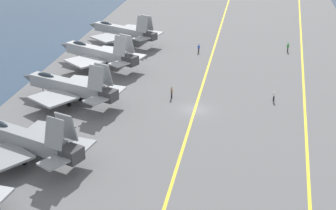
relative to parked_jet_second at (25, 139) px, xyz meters
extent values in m
plane|color=#2D425B|center=(17.29, -17.53, -2.86)|extent=(2000.00, 2000.00, 0.00)
cube|color=slate|center=(17.29, -17.53, -2.66)|extent=(202.18, 55.29, 0.40)
cube|color=yellow|center=(17.29, -32.73, -2.46)|extent=(181.76, 9.12, 0.01)
cube|color=yellow|center=(17.29, -17.53, -2.46)|extent=(181.96, 0.36, 0.01)
cube|color=gray|center=(0.13, 0.33, -0.01)|extent=(6.10, 12.17, 1.85)
cube|color=#38383A|center=(-2.47, -6.51, -0.01)|extent=(2.69, 2.62, 1.57)
cube|color=gray|center=(-3.27, 1.18, -0.61)|extent=(7.24, 7.29, 0.28)
cube|color=gray|center=(3.23, -1.29, -0.61)|extent=(5.70, 5.89, 0.28)
cube|color=gray|center=(-2.91, -4.92, 2.59)|extent=(1.77, 2.54, 3.31)
cube|color=gray|center=(-1.09, -5.61, 2.59)|extent=(1.77, 2.54, 3.31)
cube|color=gray|center=(-4.47, -5.22, -0.01)|extent=(3.60, 3.43, 0.20)
cube|color=gray|center=(-0.12, -6.87, -0.01)|extent=(3.19, 2.81, 0.20)
cylinder|color=#B2B2B7|center=(-1.53, -0.38, -1.70)|extent=(0.16, 0.16, 1.53)
cylinder|color=black|center=(-1.53, -0.38, -2.16)|extent=(0.42, 0.64, 0.60)
cylinder|color=#B2B2B7|center=(0.89, -1.29, -1.70)|extent=(0.16, 0.16, 1.53)
cylinder|color=black|center=(0.89, -1.29, -2.16)|extent=(0.42, 0.64, 0.60)
cube|color=#93999E|center=(16.88, 1.18, 0.05)|extent=(5.90, 12.43, 1.76)
cone|color=#5B5E60|center=(19.35, 8.05, 0.05)|extent=(2.38, 2.80, 1.67)
cube|color=#38383A|center=(14.36, -5.86, 0.05)|extent=(2.60, 2.60, 1.50)
ellipsoid|color=#232D38|center=(18.18, 4.78, 0.88)|extent=(1.95, 3.21, 0.97)
cube|color=#93999E|center=(13.56, 1.92, -0.53)|extent=(7.17, 7.29, 0.28)
cube|color=#93999E|center=(19.92, -0.36, -0.53)|extent=(5.51, 5.91, 0.28)
cube|color=#93999E|center=(13.95, -4.27, 2.62)|extent=(1.76, 2.58, 3.33)
cube|color=#93999E|center=(15.69, -4.89, 2.62)|extent=(1.76, 2.58, 3.33)
cube|color=#93999E|center=(12.39, -4.61, 0.05)|extent=(3.61, 3.45, 0.20)
cube|color=#93999E|center=(16.68, -6.15, 0.05)|extent=(3.16, 2.82, 0.20)
cylinder|color=#B2B2B7|center=(18.46, 5.57, -1.65)|extent=(0.16, 0.16, 1.63)
cylinder|color=black|center=(18.46, 5.57, -2.16)|extent=(0.41, 0.64, 0.60)
cylinder|color=#B2B2B7|center=(15.29, 0.39, -1.65)|extent=(0.16, 0.16, 1.63)
cylinder|color=black|center=(15.29, 0.39, -2.16)|extent=(0.41, 0.64, 0.60)
cylinder|color=#B2B2B7|center=(17.62, -0.44, -1.65)|extent=(0.16, 0.16, 1.63)
cylinder|color=black|center=(17.62, -0.44, -2.16)|extent=(0.41, 0.64, 0.60)
cube|color=#A8AAAF|center=(32.85, 1.64, 0.07)|extent=(7.09, 12.33, 1.79)
cone|color=#5B5E60|center=(36.03, 8.35, 0.07)|extent=(2.57, 2.92, 1.70)
cube|color=#38383A|center=(29.60, -5.24, 0.07)|extent=(2.75, 2.76, 1.52)
ellipsoid|color=#232D38|center=(34.52, 5.15, 0.92)|extent=(2.22, 3.23, 0.99)
cube|color=#A8AAAF|center=(29.65, 2.67, -0.51)|extent=(7.28, 7.37, 0.28)
cube|color=#A8AAAF|center=(35.68, -0.18, -0.51)|extent=(5.87, 6.38, 0.28)
cube|color=#A8AAAF|center=(29.34, -3.58, 2.57)|extent=(1.91, 2.60, 3.16)
cube|color=#A8AAAF|center=(31.04, -4.39, 2.57)|extent=(1.91, 2.60, 3.16)
cube|color=#A8AAAF|center=(27.75, -3.79, 0.07)|extent=(3.68, 3.59, 0.20)
cube|color=#A8AAAF|center=(31.90, -5.75, 0.07)|extent=(3.34, 3.07, 0.20)
cylinder|color=#B2B2B7|center=(34.89, 5.93, -1.65)|extent=(0.16, 0.16, 1.64)
cylinder|color=black|center=(34.89, 5.93, -2.16)|extent=(0.46, 0.64, 0.60)
cylinder|color=#B2B2B7|center=(31.17, 1.00, -1.65)|extent=(0.16, 0.16, 1.64)
cylinder|color=black|center=(31.17, 1.00, -2.16)|extent=(0.46, 0.64, 0.60)
cylinder|color=#B2B2B7|center=(33.43, -0.07, -1.65)|extent=(0.16, 0.16, 1.64)
cylinder|color=black|center=(33.43, -0.07, -2.16)|extent=(0.46, 0.64, 0.60)
cube|color=#93999E|center=(47.40, 1.13, 0.18)|extent=(6.81, 11.99, 1.59)
cone|color=#5B5E60|center=(50.53, 7.70, 0.18)|extent=(2.38, 2.79, 1.51)
cube|color=#38383A|center=(44.21, -5.59, 0.18)|extent=(2.52, 2.62, 1.35)
ellipsoid|color=#232D38|center=(49.04, 4.57, 0.93)|extent=(2.10, 3.13, 0.87)
cube|color=#93999E|center=(43.93, 2.31, -0.34)|extent=(7.84, 7.80, 0.28)
cube|color=#93999E|center=(50.51, -0.81, -0.34)|extent=(6.65, 6.43, 0.28)
cube|color=#93999E|center=(44.04, -4.01, 2.47)|extent=(1.85, 2.53, 2.96)
cube|color=#93999E|center=(45.54, -4.73, 2.47)|extent=(1.85, 2.53, 2.96)
cube|color=#93999E|center=(42.45, -4.19, 0.18)|extent=(3.65, 3.55, 0.20)
cube|color=#93999E|center=(46.41, -6.08, 0.18)|extent=(3.33, 3.03, 0.20)
cylinder|color=#B2B2B7|center=(49.40, 5.33, -1.54)|extent=(0.16, 0.16, 1.85)
cylinder|color=black|center=(49.40, 5.33, -2.16)|extent=(0.46, 0.64, 0.60)
cylinder|color=#B2B2B7|center=(45.86, 0.46, -1.54)|extent=(0.16, 0.16, 1.85)
cylinder|color=black|center=(45.86, 0.46, -2.16)|extent=(0.46, 0.64, 0.60)
cylinder|color=#B2B2B7|center=(47.86, -0.49, -1.54)|extent=(0.16, 0.16, 1.85)
cylinder|color=black|center=(47.86, -0.49, -2.16)|extent=(0.46, 0.64, 0.60)
cylinder|color=#383328|center=(47.26, -31.51, -2.00)|extent=(0.24, 0.24, 0.92)
cube|color=green|center=(47.26, -31.51, -1.27)|extent=(0.41, 0.46, 0.55)
sphere|color=beige|center=(47.26, -31.51, -0.87)|extent=(0.22, 0.22, 0.22)
sphere|color=green|center=(47.26, -31.51, -0.81)|extent=(0.24, 0.24, 0.24)
cylinder|color=#232328|center=(43.97, -14.91, -2.06)|extent=(0.24, 0.24, 0.81)
cube|color=#284CB2|center=(43.97, -14.91, -1.38)|extent=(0.39, 0.45, 0.53)
sphere|color=beige|center=(43.97, -14.91, -0.99)|extent=(0.22, 0.22, 0.22)
sphere|color=#284CB2|center=(43.97, -14.91, -0.93)|extent=(0.24, 0.24, 0.24)
cylinder|color=#232328|center=(22.35, -28.53, -2.05)|extent=(0.24, 0.24, 0.82)
cube|color=white|center=(22.35, -28.53, -1.36)|extent=(0.44, 0.36, 0.58)
sphere|color=beige|center=(22.35, -28.53, -0.94)|extent=(0.22, 0.22, 0.22)
sphere|color=white|center=(22.35, -28.53, -0.88)|extent=(0.24, 0.24, 0.24)
cylinder|color=#232328|center=(20.86, -13.59, -2.02)|extent=(0.24, 0.24, 0.89)
cube|color=brown|center=(20.86, -13.59, -1.30)|extent=(0.43, 0.34, 0.55)
sphere|color=beige|center=(20.86, -13.59, -0.90)|extent=(0.22, 0.22, 0.22)
sphere|color=brown|center=(20.86, -13.59, -0.84)|extent=(0.24, 0.24, 0.24)
camera|label=1|loc=(-48.86, -25.14, 26.89)|focal=55.00mm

